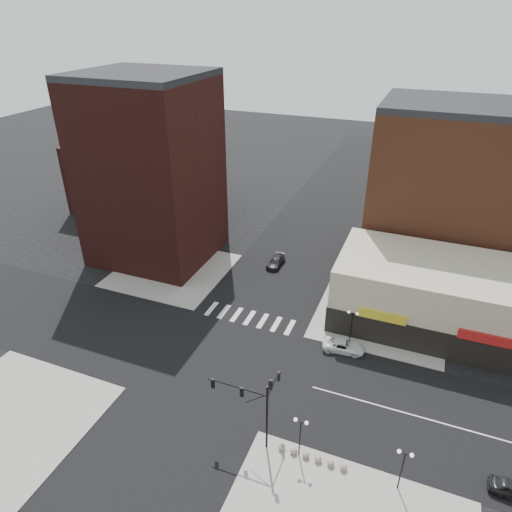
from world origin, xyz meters
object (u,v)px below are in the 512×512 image
(traffic_signal, at_px, (258,399))
(street_lamp_se_b, at_px, (404,461))
(white_suv, at_px, (344,346))
(dark_sedan_north, at_px, (276,262))
(street_lamp_ne, at_px, (352,319))
(street_lamp_se_a, at_px, (301,429))

(traffic_signal, relative_size, street_lamp_se_b, 1.87)
(white_suv, distance_m, dark_sedan_north, 19.64)
(dark_sedan_north, bearing_deg, white_suv, -47.67)
(street_lamp_ne, bearing_deg, street_lamp_se_a, -93.58)
(white_suv, relative_size, dark_sedan_north, 1.06)
(street_lamp_se_b, distance_m, street_lamp_ne, 17.46)
(street_lamp_se_a, bearing_deg, street_lamp_se_b, 0.00)
(street_lamp_se_b, distance_m, white_suv, 16.48)
(street_lamp_se_a, xyz_separation_m, white_suv, (0.64, 14.50, -2.67))
(street_lamp_se_b, height_order, dark_sedan_north, street_lamp_se_b)
(street_lamp_se_a, height_order, dark_sedan_north, street_lamp_se_a)
(street_lamp_se_b, bearing_deg, traffic_signal, 179.18)
(street_lamp_se_a, relative_size, street_lamp_ne, 1.00)
(street_lamp_se_a, bearing_deg, dark_sedan_north, 112.92)
(street_lamp_se_b, bearing_deg, street_lamp_se_a, 180.00)
(street_lamp_se_b, xyz_separation_m, white_suv, (-7.36, 14.50, -2.67))
(street_lamp_se_a, relative_size, white_suv, 0.93)
(white_suv, bearing_deg, street_lamp_se_b, -159.13)
(street_lamp_se_a, height_order, street_lamp_ne, same)
(traffic_signal, height_order, dark_sedan_north, traffic_signal)
(traffic_signal, bearing_deg, dark_sedan_north, 106.47)
(white_suv, bearing_deg, traffic_signal, 156.88)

